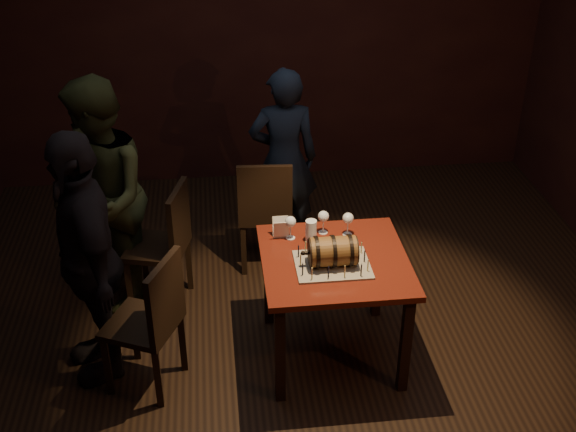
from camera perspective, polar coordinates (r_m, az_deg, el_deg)
The scene contains 16 objects.
room_shell at distance 4.23m, azimuth 1.09°, elevation 4.99°, with size 5.04×5.04×2.80m.
pub_table at distance 4.50m, azimuth 3.67°, elevation -4.54°, with size 0.90×0.90×0.75m.
cake_board at distance 4.37m, azimuth 3.53°, elevation -3.86°, with size 0.45×0.35×0.01m, color gray.
barrel_cake at distance 4.32m, azimuth 3.56°, elevation -2.80°, with size 0.34×0.20×0.20m.
birthday_candles at distance 4.35m, azimuth 3.55°, elevation -3.35°, with size 0.40×0.30×0.09m.
wine_glass_left at distance 4.57m, azimuth 0.19°, elevation -0.53°, with size 0.07×0.07×0.16m.
wine_glass_mid at distance 4.63m, azimuth 2.82°, elevation -0.10°, with size 0.07×0.07×0.16m.
wine_glass_right at distance 4.62m, azimuth 4.77°, elevation -0.25°, with size 0.07×0.07×0.16m.
pint_of_ale at distance 4.56m, azimuth 1.83°, elevation -1.23°, with size 0.07×0.07×0.15m.
menu_card at distance 4.61m, azimuth -0.57°, elevation -0.99°, with size 0.10×0.05×0.13m, color white, non-canonical shape.
chair_back at distance 5.42m, azimuth -1.82°, elevation 0.57°, with size 0.43×0.43×0.93m.
chair_left_rear at distance 5.11m, azimuth -9.54°, elevation -1.89°, with size 0.49×0.49×0.93m.
chair_left_front at distance 4.40m, azimuth -10.64°, elevation -7.89°, with size 0.53×0.53×0.93m.
person_back at distance 5.67m, azimuth -0.35°, elevation 4.52°, with size 0.54×0.36×1.48m, color black.
person_left_rear at distance 5.07m, azimuth -14.56°, elevation 1.39°, with size 0.81×0.63×1.68m, color #33381C.
person_left_front at distance 4.46m, azimuth -15.55°, elevation -3.22°, with size 0.97×0.40×1.65m, color black.
Camera 1 is at (-0.51, -3.79, 3.21)m, focal length 45.00 mm.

